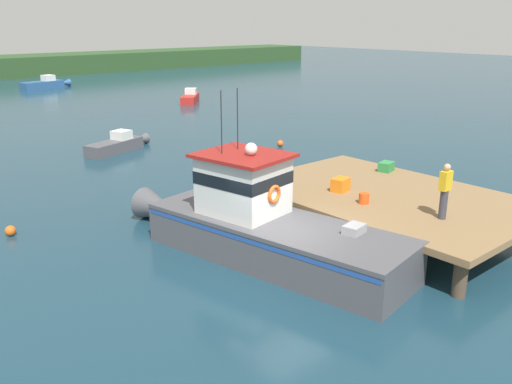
{
  "coord_description": "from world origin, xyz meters",
  "views": [
    {
      "loc": [
        -9.85,
        -10.12,
        6.67
      ],
      "look_at": [
        1.2,
        2.52,
        1.4
      ],
      "focal_mm": 38.57,
      "sensor_mm": 36.0,
      "label": 1
    }
  ],
  "objects": [
    {
      "name": "bait_bucket",
      "position": [
        3.36,
        -0.11,
        1.37
      ],
      "size": [
        0.32,
        0.32,
        0.34
      ],
      "primitive_type": "cylinder",
      "color": "#E04C19",
      "rests_on": "dock"
    },
    {
      "name": "moored_boat_far_right",
      "position": [
        3.41,
        16.15,
        0.37
      ],
      "size": [
        4.22,
        2.17,
        1.06
      ],
      "color": "#4C4C51",
      "rests_on": "ground"
    },
    {
      "name": "mooring_buoy_inshore",
      "position": [
        -4.95,
        7.55,
        0.17
      ],
      "size": [
        0.34,
        0.34,
        0.34
      ],
      "primitive_type": "sphere",
      "color": "#EA5B19",
      "rests_on": "ground"
    },
    {
      "name": "deckhand_by_the_boat",
      "position": [
        3.97,
        -2.45,
        2.06
      ],
      "size": [
        0.36,
        0.22,
        1.63
      ],
      "color": "#383842",
      "rests_on": "dock"
    },
    {
      "name": "dock",
      "position": [
        4.8,
        0.0,
        1.07
      ],
      "size": [
        6.0,
        9.0,
        1.2
      ],
      "color": "#4C3D2D",
      "rests_on": "ground"
    },
    {
      "name": "moored_boat_outer_mooring",
      "position": [
        16.71,
        28.72,
        0.39
      ],
      "size": [
        3.66,
        3.88,
        1.13
      ],
      "color": "red",
      "rests_on": "ground"
    },
    {
      "name": "main_fishing_boat",
      "position": [
        0.1,
        1.08,
        1.01
      ],
      "size": [
        3.89,
        9.97,
        4.8
      ],
      "color": "#4C4C51",
      "rests_on": "ground"
    },
    {
      "name": "ground_plane",
      "position": [
        0.0,
        0.0,
        0.0
      ],
      "size": [
        200.0,
        200.0,
        0.0
      ],
      "primitive_type": "plane",
      "color": "#193847"
    },
    {
      "name": "mooring_buoy_spare_mooring",
      "position": [
        10.66,
        11.32,
        0.17
      ],
      "size": [
        0.35,
        0.35,
        0.35
      ],
      "primitive_type": "sphere",
      "color": "#EA5B19",
      "rests_on": "ground"
    },
    {
      "name": "crate_stack_near_edge",
      "position": [
        7.07,
        1.76,
        1.38
      ],
      "size": [
        0.68,
        0.56,
        0.35
      ],
      "primitive_type": "cube",
      "rotation": [
        0.0,
        0.0,
        0.22
      ],
      "color": "#2D8442",
      "rests_on": "dock"
    },
    {
      "name": "moored_boat_far_left",
      "position": [
        11.14,
        46.33,
        0.46
      ],
      "size": [
        5.34,
        2.11,
        1.33
      ],
      "color": "#285184",
      "rests_on": "ground"
    },
    {
      "name": "crate_stack_mid_dock",
      "position": [
        3.82,
        1.23,
        1.42
      ],
      "size": [
        0.68,
        0.55,
        0.44
      ],
      "primitive_type": "cube",
      "rotation": [
        0.0,
        0.0,
        0.2
      ],
      "color": "orange",
      "rests_on": "dock"
    }
  ]
}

